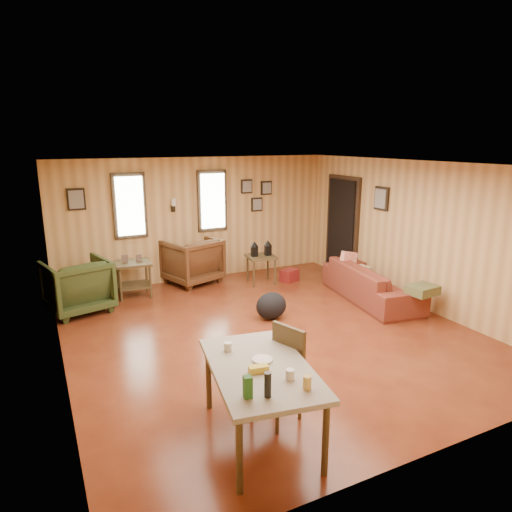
{
  "coord_description": "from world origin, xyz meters",
  "views": [
    {
      "loc": [
        -2.88,
        -5.46,
        2.72
      ],
      "look_at": [
        0.0,
        0.4,
        1.05
      ],
      "focal_mm": 32.0,
      "sensor_mm": 36.0,
      "label": 1
    }
  ],
  "objects": [
    {
      "name": "dining_table",
      "position": [
        -1.2,
        -2.13,
        0.67
      ],
      "size": [
        1.09,
        1.56,
        0.95
      ],
      "rotation": [
        0.0,
        0.0,
        -0.16
      ],
      "color": "gray",
      "rests_on": "ground"
    },
    {
      "name": "end_table",
      "position": [
        -1.41,
        2.46,
        0.43
      ],
      "size": [
        0.65,
        0.6,
        0.77
      ],
      "rotation": [
        0.0,
        0.0,
        -0.08
      ],
      "color": "#504123",
      "rests_on": "ground"
    },
    {
      "name": "room",
      "position": [
        0.17,
        0.27,
        1.21
      ],
      "size": [
        5.54,
        6.04,
        2.44
      ],
      "color": "brown",
      "rests_on": "ground"
    },
    {
      "name": "recliner_brown",
      "position": [
        -0.23,
        2.77,
        0.48
      ],
      "size": [
        1.17,
        1.13,
        0.97
      ],
      "primitive_type": "imported",
      "rotation": [
        0.0,
        0.0,
        3.47
      ],
      "color": "#533118",
      "rests_on": "ground"
    },
    {
      "name": "sofa",
      "position": [
        2.25,
        0.43,
        0.42
      ],
      "size": [
        0.93,
        2.19,
        0.83
      ],
      "primitive_type": "imported",
      "rotation": [
        0.0,
        0.0,
        1.42
      ],
      "color": "maroon",
      "rests_on": "ground"
    },
    {
      "name": "sofa_pillows",
      "position": [
        2.25,
        0.11,
        0.51
      ],
      "size": [
        0.61,
        1.88,
        0.39
      ],
      "rotation": [
        0.0,
        0.0,
        0.09
      ],
      "color": "#535932",
      "rests_on": "sofa"
    },
    {
      "name": "recliner_green",
      "position": [
        -2.37,
        2.09,
        0.48
      ],
      "size": [
        1.11,
        1.07,
        0.95
      ],
      "primitive_type": "imported",
      "rotation": [
        0.0,
        0.0,
        -2.89
      ],
      "color": "#2F3E1C",
      "rests_on": "ground"
    },
    {
      "name": "side_table",
      "position": [
        0.97,
        2.14,
        0.57
      ],
      "size": [
        0.6,
        0.6,
        0.84
      ],
      "rotation": [
        0.0,
        0.0,
        -0.15
      ],
      "color": "#504123",
      "rests_on": "ground"
    },
    {
      "name": "backpack",
      "position": [
        0.28,
        0.43,
        0.21
      ],
      "size": [
        0.57,
        0.48,
        0.43
      ],
      "rotation": [
        0.0,
        0.0,
        -0.24
      ],
      "color": "black",
      "rests_on": "ground"
    },
    {
      "name": "dining_chair",
      "position": [
        -0.85,
        -1.9,
        0.53
      ],
      "size": [
        0.54,
        0.54,
        0.94
      ],
      "rotation": [
        0.0,
        0.0,
        0.34
      ],
      "color": "#2F3E1C",
      "rests_on": "ground"
    },
    {
      "name": "cooler",
      "position": [
        1.51,
        1.99,
        0.12
      ],
      "size": [
        0.4,
        0.34,
        0.24
      ],
      "rotation": [
        0.0,
        0.0,
        0.36
      ],
      "color": "maroon",
      "rests_on": "ground"
    }
  ]
}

